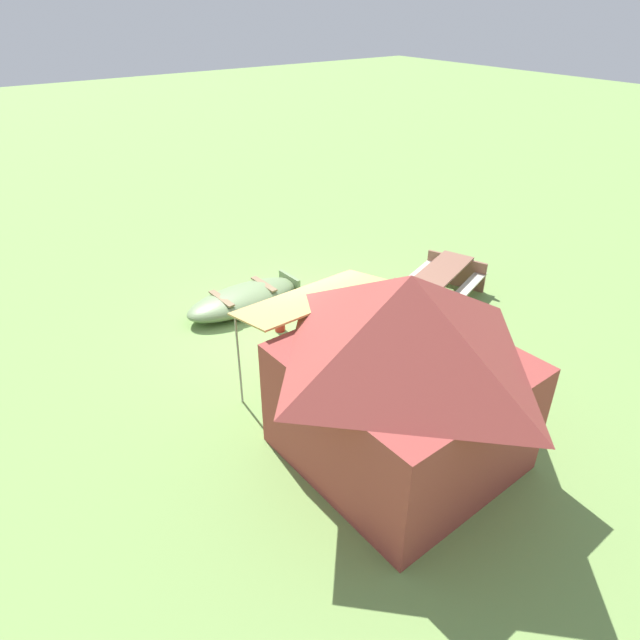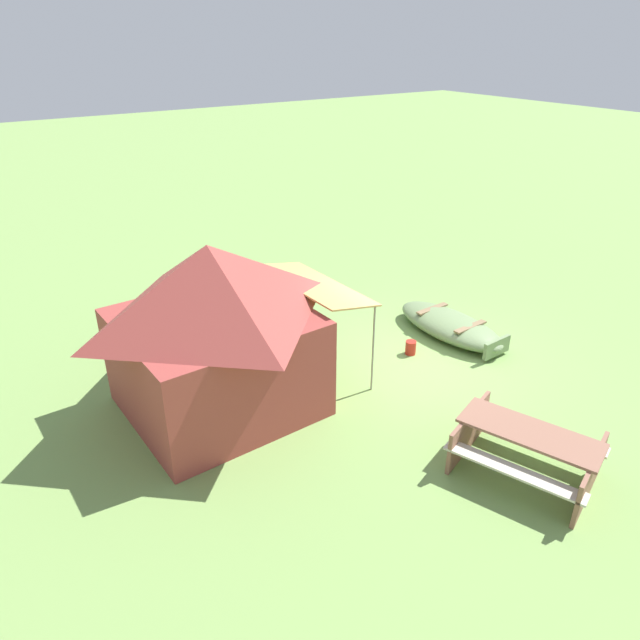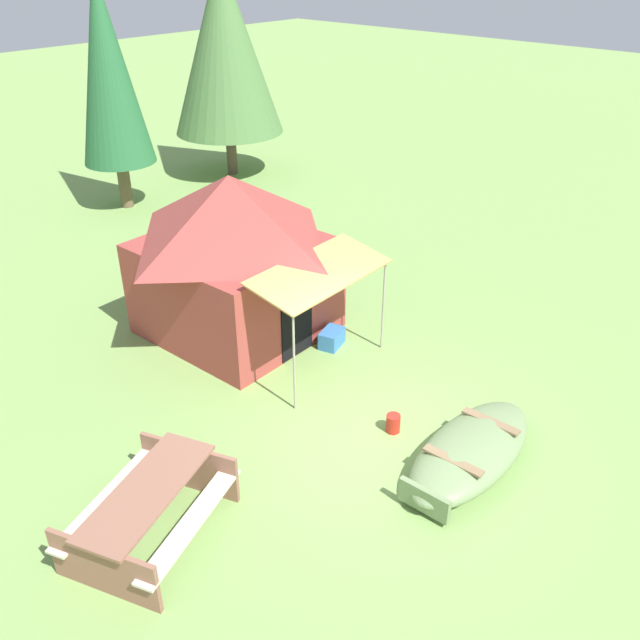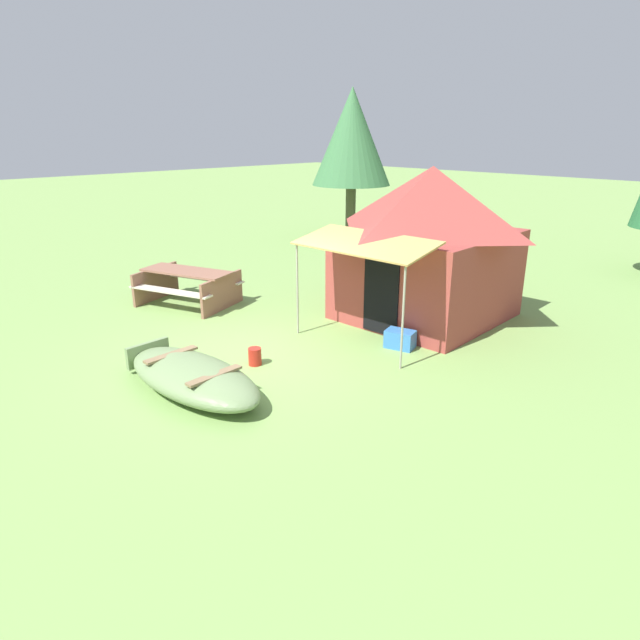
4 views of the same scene
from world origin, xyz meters
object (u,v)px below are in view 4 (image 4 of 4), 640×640
object	(u,v)px
canvas_cabin_tent	(428,242)
cooler_box	(400,339)
picnic_table	(188,283)
beached_rowboat	(192,376)
fuel_can	(255,356)
pine_tree_far_center	(352,137)

from	to	relation	value
canvas_cabin_tent	cooler_box	bearing A→B (deg)	-67.24
canvas_cabin_tent	picnic_table	xyz separation A→B (m)	(-4.04, -2.97, -1.05)
beached_rowboat	fuel_can	size ratio (longest dim) A/B	9.54
beached_rowboat	canvas_cabin_tent	distance (m)	5.33
cooler_box	pine_tree_far_center	world-z (taller)	pine_tree_far_center
beached_rowboat	picnic_table	size ratio (longest dim) A/B	1.15
canvas_cabin_tent	fuel_can	world-z (taller)	canvas_cabin_tent
beached_rowboat	pine_tree_far_center	bearing A→B (deg)	121.95
canvas_cabin_tent	picnic_table	bearing A→B (deg)	-143.70
beached_rowboat	canvas_cabin_tent	bearing A→B (deg)	86.21
picnic_table	cooler_box	distance (m)	4.93
picnic_table	fuel_can	world-z (taller)	picnic_table
picnic_table	pine_tree_far_center	world-z (taller)	pine_tree_far_center
picnic_table	fuel_can	xyz separation A→B (m)	(3.57, -0.97, -0.33)
picnic_table	cooler_box	bearing A→B (deg)	15.04
beached_rowboat	pine_tree_far_center	world-z (taller)	pine_tree_far_center
beached_rowboat	picnic_table	distance (m)	4.31
picnic_table	cooler_box	xyz separation A→B (m)	(4.75, 1.28, -0.32)
cooler_box	pine_tree_far_center	size ratio (longest dim) A/B	0.10
beached_rowboat	pine_tree_far_center	xyz separation A→B (m)	(-6.40, 10.26, 3.09)
pine_tree_far_center	canvas_cabin_tent	bearing A→B (deg)	-37.12
canvas_cabin_tent	fuel_can	xyz separation A→B (m)	(-0.47, -3.94, -1.39)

